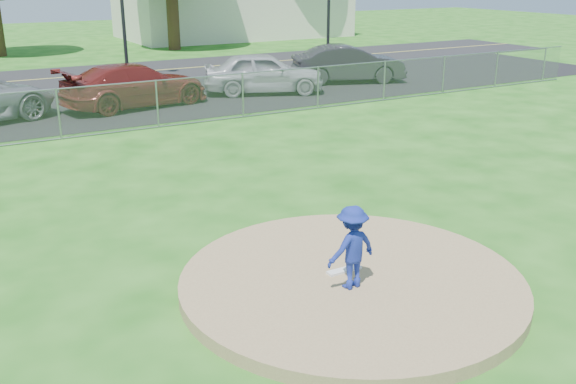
# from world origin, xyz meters

# --- Properties ---
(ground) EXTENTS (120.00, 120.00, 0.00)m
(ground) POSITION_xyz_m (0.00, 10.00, 0.00)
(ground) COLOR #1B5813
(ground) RESTS_ON ground
(pitchers_mound) EXTENTS (5.40, 5.40, 0.20)m
(pitchers_mound) POSITION_xyz_m (0.00, 0.00, 0.10)
(pitchers_mound) COLOR #947851
(pitchers_mound) RESTS_ON ground
(pitching_rubber) EXTENTS (0.60, 0.15, 0.04)m
(pitching_rubber) POSITION_xyz_m (0.00, 0.20, 0.22)
(pitching_rubber) COLOR white
(pitching_rubber) RESTS_ON pitchers_mound
(chain_link_fence) EXTENTS (40.00, 0.06, 1.50)m
(chain_link_fence) POSITION_xyz_m (0.00, 12.00, 0.75)
(chain_link_fence) COLOR gray
(chain_link_fence) RESTS_ON ground
(parking_lot) EXTENTS (50.00, 8.00, 0.01)m
(parking_lot) POSITION_xyz_m (0.00, 16.50, 0.01)
(parking_lot) COLOR black
(parking_lot) RESTS_ON ground
(street) EXTENTS (60.00, 7.00, 0.01)m
(street) POSITION_xyz_m (0.00, 24.00, 0.00)
(street) COLOR black
(street) RESTS_ON ground
(commercial_building) EXTENTS (16.40, 9.40, 4.30)m
(commercial_building) POSITION_xyz_m (16.00, 38.00, 2.16)
(commercial_building) COLOR beige
(commercial_building) RESTS_ON ground
(pitcher) EXTENTS (0.87, 0.55, 1.29)m
(pitcher) POSITION_xyz_m (-0.21, -0.27, 0.85)
(pitcher) COLOR navy
(pitcher) RESTS_ON pitchers_mound
(parked_car_darkred) EXTENTS (5.71, 3.11, 1.57)m
(parked_car_darkred) POSITION_xyz_m (1.41, 15.61, 0.79)
(parked_car_darkred) COLOR maroon
(parked_car_darkred) RESTS_ON parking_lot
(parked_car_pearl) EXTENTS (5.21, 3.62, 1.65)m
(parked_car_pearl) POSITION_xyz_m (6.74, 15.68, 0.83)
(parked_car_pearl) COLOR #B6B8BB
(parked_car_pearl) RESTS_ON parking_lot
(parked_car_charcoal) EXTENTS (5.22, 3.30, 1.62)m
(parked_car_charcoal) POSITION_xyz_m (11.29, 16.22, 0.82)
(parked_car_charcoal) COLOR #28292B
(parked_car_charcoal) RESTS_ON parking_lot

